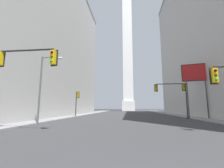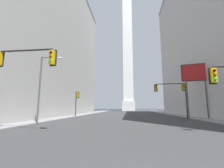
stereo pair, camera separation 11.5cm
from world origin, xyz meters
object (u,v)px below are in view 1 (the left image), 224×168
at_px(traffic_light_mid_right, 175,91).
at_px(street_lamp, 44,82).
at_px(billboard_sign, 195,75).
at_px(obelisk, 128,49).
at_px(traffic_light_mid_left, 77,100).
at_px(traffic_light_near_left, 15,68).

distance_m(traffic_light_mid_right, street_lamp, 21.11).
xyz_separation_m(traffic_light_mid_right, billboard_sign, (3.17, -0.88, 2.70)).
relative_size(obelisk, billboard_sign, 8.40).
relative_size(obelisk, street_lamp, 9.73).
relative_size(traffic_light_mid_left, street_lamp, 0.64).
xyz_separation_m(traffic_light_mid_left, traffic_light_near_left, (1.59, -19.18, 1.54)).
height_order(traffic_light_mid_right, traffic_light_near_left, traffic_light_near_left).
relative_size(traffic_light_mid_right, traffic_light_near_left, 0.94).
relative_size(obelisk, traffic_light_near_left, 12.04).
bearing_deg(street_lamp, traffic_light_mid_left, 92.28).
relative_size(traffic_light_mid_right, street_lamp, 0.76).
bearing_deg(street_lamp, traffic_light_near_left, -79.81).
relative_size(traffic_light_mid_right, billboard_sign, 0.66).
bearing_deg(traffic_light_near_left, traffic_light_mid_left, 94.75).
xyz_separation_m(traffic_light_mid_left, street_lamp, (0.53, -13.24, 1.51)).
xyz_separation_m(traffic_light_near_left, street_lamp, (-1.07, 5.94, -0.04)).
distance_m(traffic_light_mid_right, traffic_light_near_left, 23.88).
bearing_deg(traffic_light_near_left, traffic_light_mid_right, 44.21).
relative_size(traffic_light_mid_right, traffic_light_mid_left, 1.19).
xyz_separation_m(traffic_light_mid_right, street_lamp, (-18.19, -10.72, 0.23)).
distance_m(obelisk, traffic_light_mid_right, 69.60).
distance_m(traffic_light_mid_right, traffic_light_mid_left, 18.92).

